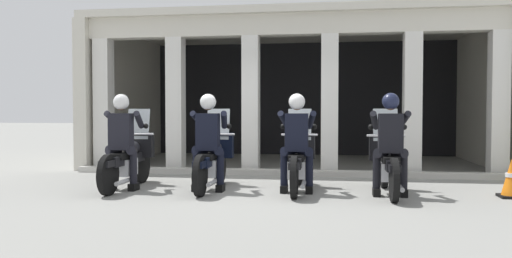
% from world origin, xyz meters
% --- Properties ---
extents(ground_plane, '(80.00, 80.00, 0.00)m').
position_xyz_m(ground_plane, '(0.00, 3.00, 0.00)').
color(ground_plane, gray).
extents(station_building, '(9.42, 5.17, 3.50)m').
position_xyz_m(station_building, '(0.39, 4.83, 2.19)').
color(station_building, black).
rests_on(station_building, ground).
extents(kerb_strip, '(8.92, 0.24, 0.12)m').
position_xyz_m(kerb_strip, '(0.39, 1.77, 0.06)').
color(kerb_strip, '#B7B5AD').
rests_on(kerb_strip, ground).
extents(motorcycle_far_left, '(0.62, 2.04, 1.35)m').
position_xyz_m(motorcycle_far_left, '(-2.15, -0.23, 0.50)').
color(motorcycle_far_left, black).
rests_on(motorcycle_far_left, ground).
extents(police_officer_far_left, '(0.63, 0.61, 1.58)m').
position_xyz_m(police_officer_far_left, '(-2.15, -0.52, 0.94)').
color(police_officer_far_left, black).
rests_on(police_officer_far_left, ground).
extents(motorcycle_center_left, '(0.62, 2.04, 1.35)m').
position_xyz_m(motorcycle_center_left, '(-0.72, -0.13, 0.50)').
color(motorcycle_center_left, black).
rests_on(motorcycle_center_left, ground).
extents(police_officer_center_left, '(0.63, 0.61, 1.58)m').
position_xyz_m(police_officer_center_left, '(-0.72, -0.41, 0.94)').
color(police_officer_center_left, black).
rests_on(police_officer_center_left, ground).
extents(motorcycle_center_right, '(0.62, 2.04, 1.35)m').
position_xyz_m(motorcycle_center_right, '(0.72, -0.09, 0.50)').
color(motorcycle_center_right, black).
rests_on(motorcycle_center_right, ground).
extents(police_officer_center_right, '(0.63, 0.61, 1.58)m').
position_xyz_m(police_officer_center_right, '(0.72, -0.37, 0.94)').
color(police_officer_center_right, black).
rests_on(police_officer_center_right, ground).
extents(motorcycle_far_right, '(0.62, 2.04, 1.35)m').
position_xyz_m(motorcycle_far_right, '(2.15, -0.20, 0.50)').
color(motorcycle_far_right, black).
rests_on(motorcycle_far_right, ground).
extents(police_officer_far_right, '(0.63, 0.61, 1.58)m').
position_xyz_m(police_officer_far_right, '(2.15, -0.48, 0.94)').
color(police_officer_far_right, black).
rests_on(police_officer_far_right, ground).
extents(traffic_cone_flank, '(0.34, 0.34, 0.59)m').
position_xyz_m(traffic_cone_flank, '(3.95, -0.34, 0.29)').
color(traffic_cone_flank, black).
rests_on(traffic_cone_flank, ground).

